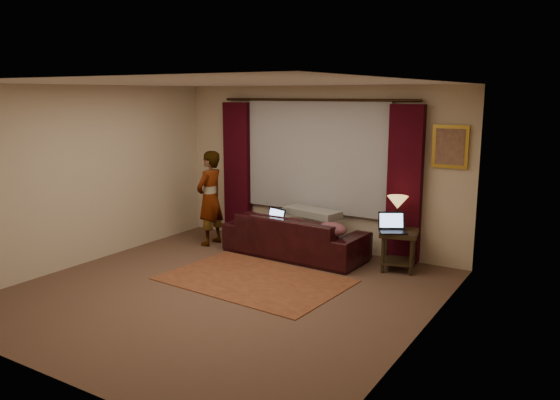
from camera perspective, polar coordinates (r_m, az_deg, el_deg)
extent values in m
cube|color=brown|center=(7.06, -5.89, -9.55)|extent=(5.00, 5.00, 0.01)
cube|color=silver|center=(6.62, -6.34, 12.08)|extent=(5.00, 5.00, 0.02)
cube|color=beige|center=(8.80, 3.90, 3.37)|extent=(5.00, 0.02, 2.60)
cube|color=beige|center=(5.03, -23.82, -3.42)|extent=(5.00, 0.02, 2.60)
cube|color=beige|center=(8.47, -19.64, 2.44)|extent=(0.02, 5.00, 2.60)
cube|color=beige|center=(5.58, 14.68, -1.47)|extent=(0.02, 5.00, 2.60)
cube|color=#A5A5AD|center=(8.73, 3.73, 4.62)|extent=(2.50, 0.05, 1.80)
cube|color=#32040E|center=(9.52, -4.45, 3.21)|extent=(0.50, 0.14, 2.30)
cube|color=#32040E|center=(8.14, 12.91, 1.62)|extent=(0.50, 0.14, 2.30)
cylinder|color=black|center=(8.63, 3.64, 10.41)|extent=(0.04, 0.04, 3.40)
cube|color=gold|center=(7.97, 17.37, 5.34)|extent=(0.50, 0.04, 0.60)
imported|color=black|center=(8.41, 1.59, -2.89)|extent=(2.26, 1.05, 0.90)
cube|color=gray|center=(8.42, 3.36, 0.31)|extent=(0.98, 0.54, 0.11)
ellipsoid|color=brown|center=(7.90, 5.39, -3.12)|extent=(0.53, 0.45, 0.20)
cube|color=brown|center=(7.44, -2.67, -8.33)|extent=(2.49, 1.75, 0.01)
cube|color=black|center=(7.94, 12.27, -5.17)|extent=(0.61, 0.61, 0.58)
imported|color=gray|center=(9.05, -7.32, 0.19)|extent=(0.47, 0.47, 1.57)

